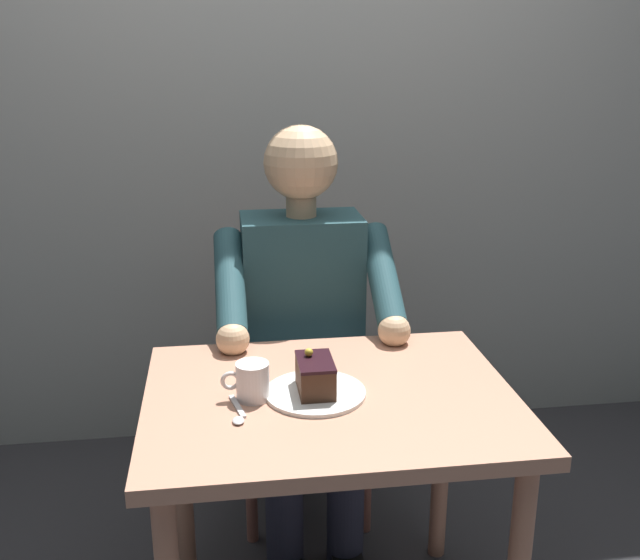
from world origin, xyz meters
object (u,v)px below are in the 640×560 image
(dining_table, at_px, (330,432))
(dessert_spoon, at_px, (238,414))
(cake_slice, at_px, (315,374))
(coffee_cup, at_px, (252,381))
(chair, at_px, (299,357))
(seated_person, at_px, (305,329))

(dining_table, height_order, dessert_spoon, dessert_spoon)
(cake_slice, relative_size, coffee_cup, 1.15)
(dining_table, relative_size, coffee_cup, 7.73)
(chair, bearing_deg, cake_slice, 86.95)
(chair, height_order, seated_person, seated_person)
(coffee_cup, bearing_deg, seated_person, -109.86)
(cake_slice, xyz_separation_m, coffee_cup, (0.15, 0.01, -0.00))
(chair, height_order, cake_slice, chair)
(coffee_cup, height_order, dessert_spoon, coffee_cup)
(seated_person, bearing_deg, chair, -90.00)
(chair, height_order, dessert_spoon, chair)
(chair, relative_size, coffee_cup, 8.08)
(seated_person, bearing_deg, cake_slice, 85.91)
(dining_table, height_order, cake_slice, cake_slice)
(dining_table, distance_m, seated_person, 0.51)
(dining_table, relative_size, cake_slice, 6.71)
(dining_table, xyz_separation_m, chair, (0.00, -0.68, -0.10))
(dining_table, bearing_deg, seated_person, -90.00)
(chair, distance_m, cake_slice, 0.72)
(dining_table, height_order, seated_person, seated_person)
(chair, relative_size, cake_slice, 7.02)
(chair, height_order, coffee_cup, chair)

